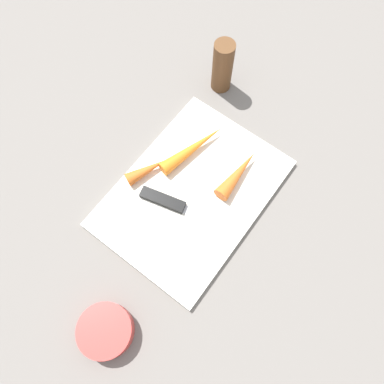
# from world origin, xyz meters

# --- Properties ---
(ground_plane) EXTENTS (1.40, 1.40, 0.00)m
(ground_plane) POSITION_xyz_m (0.00, 0.00, 0.00)
(ground_plane) COLOR slate
(cutting_board) EXTENTS (0.36, 0.26, 0.01)m
(cutting_board) POSITION_xyz_m (0.00, 0.00, 0.01)
(cutting_board) COLOR silver
(cutting_board) RESTS_ON ground_plane
(knife) EXTENTS (0.07, 0.20, 0.01)m
(knife) POSITION_xyz_m (0.05, -0.02, 0.02)
(knife) COLOR #B7B7BC
(knife) RESTS_ON cutting_board
(carrot_medium) EXTENTS (0.12, 0.03, 0.03)m
(carrot_medium) POSITION_xyz_m (-0.08, 0.05, 0.03)
(carrot_medium) COLOR orange
(carrot_medium) RESTS_ON cutting_board
(carrot_shortest) EXTENTS (0.09, 0.06, 0.03)m
(carrot_shortest) POSITION_xyz_m (0.02, -0.09, 0.03)
(carrot_shortest) COLOR orange
(carrot_shortest) RESTS_ON cutting_board
(carrot_longest) EXTENTS (0.16, 0.07, 0.03)m
(carrot_longest) POSITION_xyz_m (-0.07, -0.05, 0.03)
(carrot_longest) COLOR orange
(carrot_longest) RESTS_ON cutting_board
(small_bowl) EXTENTS (0.09, 0.09, 0.04)m
(small_bowl) POSITION_xyz_m (0.29, 0.04, 0.02)
(small_bowl) COLOR red
(small_bowl) RESTS_ON ground_plane
(pepper_grinder) EXTENTS (0.04, 0.04, 0.12)m
(pepper_grinder) POSITION_xyz_m (-0.25, -0.11, 0.06)
(pepper_grinder) COLOR brown
(pepper_grinder) RESTS_ON ground_plane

